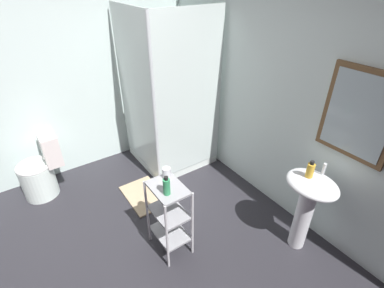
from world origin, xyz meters
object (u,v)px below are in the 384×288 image
(storage_cart, at_px, (169,213))
(rinse_cup, at_px, (167,173))
(hand_soap_bottle, at_px, (310,170))
(shower_stall, at_px, (168,133))
(bath_mat, at_px, (144,195))
(body_wash_bottle_green, at_px, (167,186))
(toilet, at_px, (41,171))
(pedestal_sink, at_px, (308,199))

(storage_cart, bearing_deg, rinse_cup, 152.14)
(hand_soap_bottle, bearing_deg, shower_stall, -170.90)
(hand_soap_bottle, xyz_separation_m, bath_mat, (-1.42, -0.90, -0.87))
(bath_mat, bearing_deg, body_wash_bottle_green, -10.05)
(toilet, relative_size, hand_soap_bottle, 4.87)
(toilet, bearing_deg, body_wash_bottle_green, 26.19)
(rinse_cup, distance_m, bath_mat, 1.03)
(pedestal_sink, bearing_deg, storage_cart, -123.18)
(body_wash_bottle_green, xyz_separation_m, bath_mat, (-0.86, 0.15, -0.81))
(rinse_cup, relative_size, bath_mat, 0.16)
(toilet, xyz_separation_m, bath_mat, (0.72, 0.93, -0.31))
(rinse_cup, xyz_separation_m, bath_mat, (-0.67, 0.04, -0.78))
(rinse_cup, bearing_deg, shower_stall, 149.36)
(storage_cart, bearing_deg, body_wash_bottle_green, -33.20)
(shower_stall, xyz_separation_m, rinse_cup, (1.10, -0.65, 0.32))
(toilet, relative_size, bath_mat, 1.27)
(shower_stall, relative_size, pedestal_sink, 2.47)
(pedestal_sink, relative_size, storage_cart, 1.09)
(toilet, height_order, bath_mat, toilet)
(hand_soap_bottle, relative_size, rinse_cup, 1.64)
(shower_stall, height_order, rinse_cup, shower_stall)
(rinse_cup, bearing_deg, toilet, -147.51)
(rinse_cup, bearing_deg, pedestal_sink, 50.55)
(hand_soap_bottle, xyz_separation_m, rinse_cup, (-0.75, -0.94, -0.09))
(hand_soap_bottle, distance_m, body_wash_bottle_green, 1.19)
(storage_cart, bearing_deg, shower_stall, 149.63)
(hand_soap_bottle, bearing_deg, rinse_cup, -128.43)
(pedestal_sink, bearing_deg, hand_soap_bottle, -158.69)
(pedestal_sink, xyz_separation_m, body_wash_bottle_green, (-0.60, -1.07, 0.24))
(toilet, bearing_deg, bath_mat, 52.24)
(rinse_cup, bearing_deg, storage_cart, -27.86)
(body_wash_bottle_green, relative_size, rinse_cup, 1.83)
(hand_soap_bottle, bearing_deg, bath_mat, -147.58)
(storage_cart, bearing_deg, toilet, -151.47)
(shower_stall, height_order, bath_mat, shower_stall)
(shower_stall, bearing_deg, pedestal_sink, 9.37)
(shower_stall, height_order, toilet, shower_stall)
(storage_cart, distance_m, bath_mat, 0.90)
(shower_stall, relative_size, hand_soap_bottle, 12.81)
(hand_soap_bottle, bearing_deg, toilet, -139.46)
(shower_stall, relative_size, body_wash_bottle_green, 11.49)
(toilet, relative_size, rinse_cup, 7.99)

